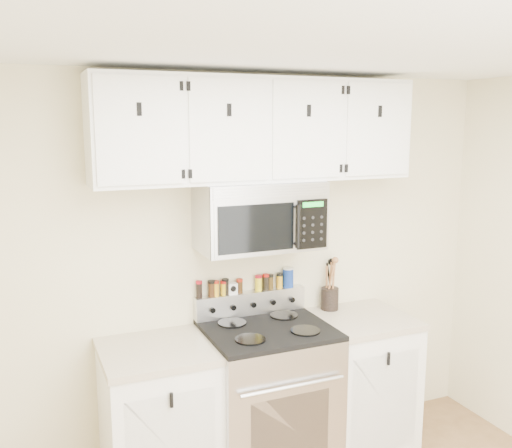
# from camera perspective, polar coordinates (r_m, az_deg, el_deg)

# --- Properties ---
(back_wall) EXTENTS (3.50, 0.01, 2.50)m
(back_wall) POSITION_cam_1_polar(r_m,az_deg,el_deg) (3.75, -0.77, -4.44)
(back_wall) COLOR beige
(back_wall) RESTS_ON floor
(ceiling) EXTENTS (3.50, 3.50, 0.01)m
(ceiling) POSITION_cam_1_polar(r_m,az_deg,el_deg) (2.14, 17.96, 17.75)
(ceiling) COLOR white
(ceiling) RESTS_ON back_wall
(range) EXTENTS (0.76, 0.65, 1.10)m
(range) POSITION_cam_1_polar(r_m,az_deg,el_deg) (3.75, 1.17, -16.95)
(range) COLOR #B7B7BA
(range) RESTS_ON floor
(base_cabinet_left) EXTENTS (0.64, 0.62, 0.92)m
(base_cabinet_left) POSITION_cam_1_polar(r_m,az_deg,el_deg) (3.59, -9.68, -18.89)
(base_cabinet_left) COLOR white
(base_cabinet_left) RESTS_ON floor
(base_cabinet_right) EXTENTS (0.64, 0.62, 0.92)m
(base_cabinet_right) POSITION_cam_1_polar(r_m,az_deg,el_deg) (4.08, 10.24, -15.16)
(base_cabinet_right) COLOR white
(base_cabinet_right) RESTS_ON floor
(microwave) EXTENTS (0.76, 0.44, 0.42)m
(microwave) POSITION_cam_1_polar(r_m,az_deg,el_deg) (3.50, 0.40, 0.86)
(microwave) COLOR #9E9EA3
(microwave) RESTS_ON back_wall
(upper_cabinets) EXTENTS (2.00, 0.35, 0.62)m
(upper_cabinets) POSITION_cam_1_polar(r_m,az_deg,el_deg) (3.48, 0.23, 9.41)
(upper_cabinets) COLOR white
(upper_cabinets) RESTS_ON back_wall
(utensil_crock) EXTENTS (0.12, 0.12, 0.36)m
(utensil_crock) POSITION_cam_1_polar(r_m,az_deg,el_deg) (3.99, 7.38, -7.23)
(utensil_crock) COLOR black
(utensil_crock) RESTS_ON base_cabinet_right
(kitchen_timer) EXTENTS (0.07, 0.06, 0.07)m
(kitchen_timer) POSITION_cam_1_polar(r_m,az_deg,el_deg) (3.71, -2.44, -6.46)
(kitchen_timer) COLOR white
(kitchen_timer) RESTS_ON range
(salt_canister) EXTENTS (0.07, 0.07, 0.13)m
(salt_canister) POSITION_cam_1_polar(r_m,az_deg,el_deg) (3.85, 3.23, -5.35)
(salt_canister) COLOR navy
(salt_canister) RESTS_ON range
(spice_jar_0) EXTENTS (0.04, 0.04, 0.11)m
(spice_jar_0) POSITION_cam_1_polar(r_m,az_deg,el_deg) (3.63, -5.71, -6.52)
(spice_jar_0) COLOR black
(spice_jar_0) RESTS_ON range
(spice_jar_1) EXTENTS (0.05, 0.05, 0.10)m
(spice_jar_1) POSITION_cam_1_polar(r_m,az_deg,el_deg) (3.66, -4.45, -6.44)
(spice_jar_1) COLOR #3A200D
(spice_jar_1) RESTS_ON range
(spice_jar_2) EXTENTS (0.05, 0.05, 0.10)m
(spice_jar_2) POSITION_cam_1_polar(r_m,az_deg,el_deg) (3.67, -4.07, -6.43)
(spice_jar_2) COLOR gold
(spice_jar_2) RESTS_ON range
(spice_jar_3) EXTENTS (0.04, 0.04, 0.09)m
(spice_jar_3) POSITION_cam_1_polar(r_m,az_deg,el_deg) (3.69, -3.22, -6.39)
(spice_jar_3) COLOR gold
(spice_jar_3) RESTS_ON range
(spice_jar_4) EXTENTS (0.05, 0.05, 0.11)m
(spice_jar_4) POSITION_cam_1_polar(r_m,az_deg,el_deg) (3.69, -3.08, -6.28)
(spice_jar_4) COLOR black
(spice_jar_4) RESTS_ON range
(spice_jar_5) EXTENTS (0.04, 0.04, 0.09)m
(spice_jar_5) POSITION_cam_1_polar(r_m,az_deg,el_deg) (3.72, -1.65, -6.21)
(spice_jar_5) COLOR #3A240E
(spice_jar_5) RESTS_ON range
(spice_jar_6) EXTENTS (0.05, 0.05, 0.10)m
(spice_jar_6) POSITION_cam_1_polar(r_m,az_deg,el_deg) (3.77, 0.26, -5.91)
(spice_jar_6) COLOR yellow
(spice_jar_6) RESTS_ON range
(spice_jar_7) EXTENTS (0.04, 0.04, 0.11)m
(spice_jar_7) POSITION_cam_1_polar(r_m,az_deg,el_deg) (3.79, 0.99, -5.80)
(spice_jar_7) COLOR black
(spice_jar_7) RESTS_ON range
(spice_jar_8) EXTENTS (0.04, 0.04, 0.10)m
(spice_jar_8) POSITION_cam_1_polar(r_m,az_deg,el_deg) (3.80, 1.44, -5.79)
(spice_jar_8) COLOR #422F0F
(spice_jar_8) RESTS_ON range
(spice_jar_9) EXTENTS (0.04, 0.04, 0.10)m
(spice_jar_9) POSITION_cam_1_polar(r_m,az_deg,el_deg) (3.83, 2.37, -5.68)
(spice_jar_9) COLOR gold
(spice_jar_9) RESTS_ON range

